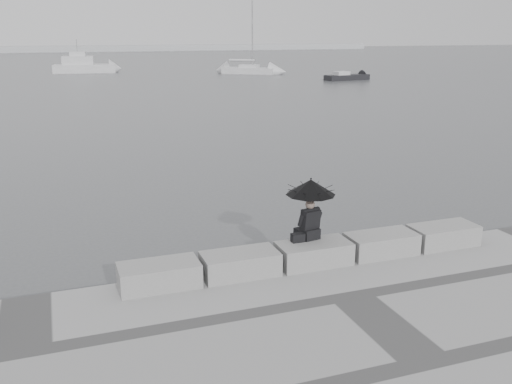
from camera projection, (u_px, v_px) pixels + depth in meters
name	position (u px, v px, depth m)	size (l,w,h in m)	color
ground	(304.00, 277.00, 13.08)	(360.00, 360.00, 0.00)	#45484A
stone_block_far_left	(159.00, 275.00, 11.35)	(1.60, 0.80, 0.50)	gray
stone_block_left	(240.00, 264.00, 11.91)	(1.60, 0.80, 0.50)	gray
stone_block_centre	(314.00, 254.00, 12.46)	(1.60, 0.80, 0.50)	gray
stone_block_right	(381.00, 244.00, 13.02)	(1.60, 0.80, 0.50)	gray
stone_block_far_right	(443.00, 235.00, 13.58)	(1.60, 0.80, 0.50)	gray
seated_person	(311.00, 196.00, 12.40)	(1.10, 1.10, 1.39)	black
bag	(298.00, 238.00, 12.44)	(0.29, 0.17, 0.19)	black
distant_landmass	(32.00, 49.00, 150.00)	(180.00, 8.00, 2.80)	#ACAFB2
sailboat_right	(249.00, 70.00, 74.97)	(7.03, 6.06, 12.90)	silver
motor_cruiser	(85.00, 66.00, 76.84)	(8.37, 3.87, 4.50)	silver
small_motorboat	(347.00, 77.00, 65.50)	(5.63, 2.44, 1.10)	black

